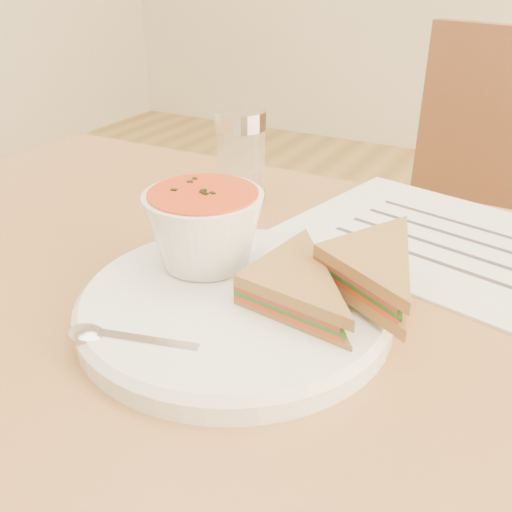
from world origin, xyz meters
The scene contains 8 objects.
chair_far centered at (0.14, 0.50, 0.46)m, with size 0.41×0.41×0.93m, color brown, non-canonical shape.
plate centered at (0.03, -0.01, 0.76)m, with size 0.27×0.27×0.02m, color white, non-canonical shape.
soup_bowl centered at (-0.02, 0.02, 0.80)m, with size 0.11×0.11×0.07m, color white, non-canonical shape.
sandwich_half_a centered at (0.03, -0.02, 0.78)m, with size 0.11×0.11×0.03m, color #A57F3A, non-canonical shape.
sandwich_half_b centered at (0.08, 0.03, 0.80)m, with size 0.11×0.11×0.03m, color #A57F3A, non-canonical shape.
spoon centered at (0.00, -0.10, 0.77)m, with size 0.16×0.03×0.01m, color silver, non-canonical shape.
paper_menu centered at (0.16, 0.22, 0.75)m, with size 0.34×0.25×0.00m, color white, non-canonical shape.
condiment_shaker centered at (-0.10, 0.22, 0.81)m, with size 0.06×0.06×0.11m, color silver, non-canonical shape.
Camera 1 is at (0.24, -0.36, 1.02)m, focal length 40.00 mm.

